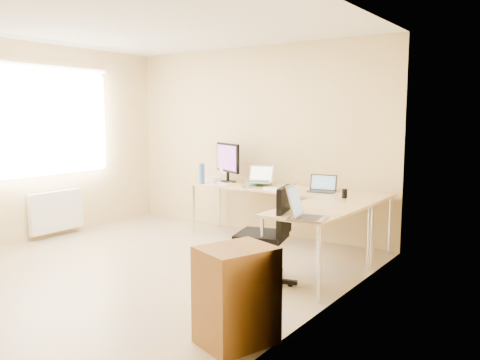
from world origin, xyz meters
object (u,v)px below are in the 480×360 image
Objects in this scene: cabinet at (236,295)px; monitor at (228,163)px; desk_return at (319,243)px; office_chair at (261,234)px; laptop_center at (259,174)px; desk_fan at (227,171)px; laptop_black at (322,184)px; keyboard at (277,189)px; laptop_return at (308,205)px; water_bottle at (202,174)px; desk_main at (284,216)px; mug at (214,182)px.

monitor is at bearing 146.78° from cabinet.
desk_return is 0.62m from office_chair.
laptop_center is 0.70m from desk_fan.
laptop_black is at bearing -12.64° from laptop_center.
laptop_return is (1.11, -1.33, 0.12)m from keyboard.
desk_fan is (0.10, 0.44, 0.01)m from water_bottle.
water_bottle is (-0.19, -0.34, -0.13)m from monitor.
laptop_black is at bearing 75.87° from office_chair.
office_chair is at bearing 68.49° from laptop_return.
desk_fan is (-1.04, 0.37, 0.14)m from keyboard.
desk_fan is at bearing 172.19° from desk_main.
mug is at bearing 0.00° from water_bottle.
monitor is 1.02m from keyboard.
cabinet is at bearing -67.03° from desk_main.
laptop_black is (0.89, 0.01, -0.05)m from laptop_center.
monitor is at bearing -177.66° from keyboard.
laptop_center and office_chair have the same top height.
desk_return is 1.82× the size of cabinet.
laptop_return is at bearing -80.13° from laptop_black.
laptop_black reaches higher than keyboard.
laptop_return is (2.25, -1.26, -0.01)m from water_bottle.
monitor reaches higher than laptop_black.
cabinet is at bearing 169.03° from laptop_return.
desk_return is 1.72m from laptop_center.
desk_fan reaches higher than desk_return.
desk_return is at bearing 4.22° from laptop_return.
mug is 0.24× the size of laptop_return.
laptop_center is 1.14× the size of desk_fan.
water_bottle reaches higher than laptop_center.
office_chair is at bearing -69.92° from laptop_center.
keyboard is at bearing 11.87° from monitor.
monitor is 1.92× the size of laptop_center.
laptop_center is at bearing 17.85° from water_bottle.
cabinet is (1.11, -2.43, -0.38)m from keyboard.
laptop_center is 3.04m from cabinet.
laptop_black is 1.19× the size of water_bottle.
laptop_return is at bearing -31.58° from mug.
keyboard is 0.41× the size of office_chair.
desk_fan is (-1.57, 0.18, 0.04)m from laptop_black.
mug is 3.15m from cabinet.
keyboard is (-0.52, -0.19, -0.09)m from laptop_black.
monitor is 0.41m from water_bottle.
desk_main is 6.48× the size of keyboard.
desk_fan is (-1.03, 0.14, 0.51)m from desk_main.
laptop_return is 0.52× the size of cabinet.
office_chair reaches higher than desk_main.
monitor is 0.60m from laptop_center.
laptop_return reaches higher than keyboard.
monitor is 1.70× the size of laptop_return.
water_bottle reaches higher than cabinet.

